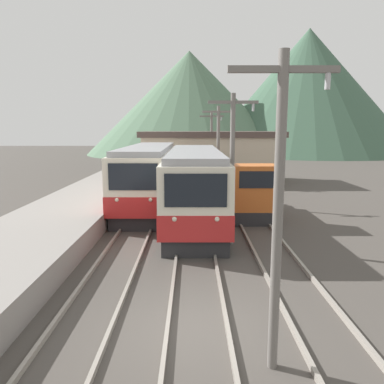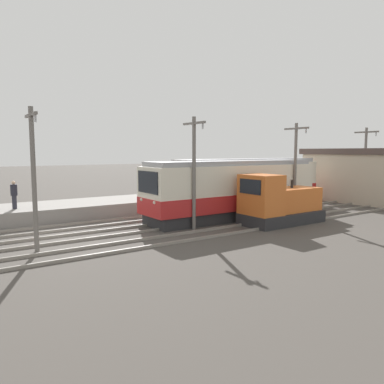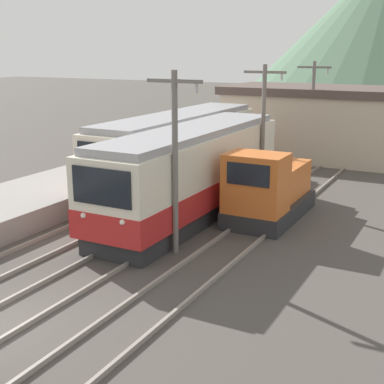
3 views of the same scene
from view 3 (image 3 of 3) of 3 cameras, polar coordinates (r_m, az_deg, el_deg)
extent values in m
cube|color=gray|center=(14.24, -18.66, -14.09)|extent=(0.10, 60.00, 0.14)
cube|color=gray|center=(13.26, -13.79, -15.99)|extent=(0.10, 60.00, 0.14)
cube|color=gray|center=(12.46, -8.56, -17.87)|extent=(0.10, 60.00, 0.14)
cube|color=#28282B|center=(27.20, -1.37, 1.19)|extent=(2.58, 12.17, 0.70)
cube|color=silver|center=(26.84, -1.40, 4.80)|extent=(2.80, 12.68, 2.78)
cube|color=red|center=(27.01, -1.39, 2.94)|extent=(2.84, 12.72, 1.00)
cube|color=black|center=(21.51, -9.73, 3.58)|extent=(2.24, 0.06, 1.22)
sphere|color=silver|center=(22.19, -11.21, 1.06)|extent=(0.18, 0.18, 0.18)
sphere|color=silver|center=(21.28, -7.97, 0.61)|extent=(0.18, 0.18, 0.18)
cube|color=#939399|center=(26.62, -1.42, 8.05)|extent=(2.46, 12.17, 0.28)
cube|color=#28282B|center=(22.64, 0.06, -1.63)|extent=(2.58, 11.78, 0.70)
cube|color=silver|center=(22.21, 0.06, 2.64)|extent=(2.80, 12.27, 2.75)
cube|color=red|center=(22.41, 0.06, 0.44)|extent=(2.84, 12.31, 0.99)
cube|color=black|center=(17.02, -9.66, 0.52)|extent=(2.24, 0.06, 1.21)
sphere|color=silver|center=(17.75, -11.52, -2.47)|extent=(0.18, 0.18, 0.18)
sphere|color=silver|center=(16.85, -7.45, -3.23)|extent=(0.18, 0.18, 0.18)
cube|color=#939399|center=(21.94, 0.06, 6.50)|extent=(2.46, 11.78, 0.28)
cube|color=#28282B|center=(22.64, 8.35, -1.79)|extent=(2.40, 5.22, 0.70)
cube|color=#D16628|center=(20.64, 6.84, 0.94)|extent=(2.28, 1.67, 2.30)
cube|color=black|center=(19.75, 5.98, 1.84)|extent=(1.68, 0.04, 0.83)
cube|color=#D16628|center=(23.13, 9.14, 1.23)|extent=(1.92, 3.45, 1.40)
cylinder|color=black|center=(22.93, 9.24, 3.54)|extent=(0.16, 0.16, 0.50)
cylinder|color=slate|center=(17.78, -1.82, 2.89)|extent=(0.20, 0.20, 6.18)
cube|color=slate|center=(17.42, -1.90, 11.75)|extent=(2.00, 0.12, 0.12)
cylinder|color=#B2B2B7|center=(17.05, 0.49, 11.02)|extent=(0.10, 0.10, 0.30)
cylinder|color=slate|center=(25.17, 7.56, 6.31)|extent=(0.20, 0.20, 6.18)
cube|color=slate|center=(24.92, 7.78, 12.56)|extent=(2.00, 0.12, 0.12)
cylinder|color=#B2B2B7|center=(24.66, 9.54, 12.00)|extent=(0.10, 0.10, 0.30)
cylinder|color=slate|center=(32.98, 12.64, 8.09)|extent=(0.20, 0.20, 6.18)
cube|color=slate|center=(32.79, 12.92, 12.85)|extent=(2.00, 0.12, 0.12)
cylinder|color=#B2B2B7|center=(32.59, 14.29, 12.40)|extent=(0.10, 0.10, 0.30)
cube|color=beige|center=(35.69, 13.86, 6.79)|extent=(12.00, 6.00, 4.06)
cube|color=#51423D|center=(35.46, 14.09, 10.43)|extent=(12.60, 6.30, 0.50)
camera|label=1|loc=(10.44, -60.92, -3.93)|focal=35.00mm
camera|label=2|loc=(9.27, 90.72, -16.09)|focal=35.00mm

